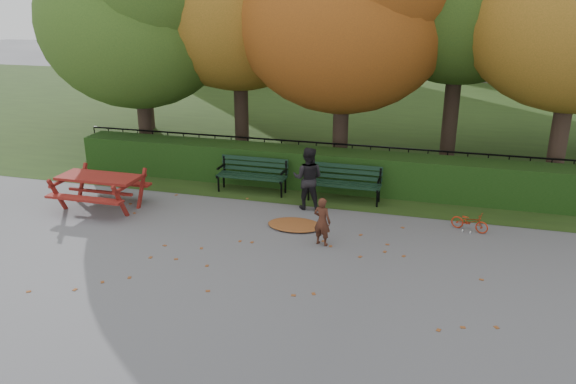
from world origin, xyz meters
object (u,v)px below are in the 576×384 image
(bench_left, at_px, (253,172))
(bench_right, at_px, (345,180))
(bicycle, at_px, (470,222))
(adult, at_px, (308,178))
(tree_a, at_px, (141,6))
(picnic_table, at_px, (99,183))
(child, at_px, (322,221))

(bench_left, distance_m, bench_right, 2.40)
(bench_left, bearing_deg, bicycle, -12.30)
(bench_left, bearing_deg, adult, -25.81)
(tree_a, bearing_deg, adult, -25.77)
(tree_a, bearing_deg, bench_right, -16.61)
(bench_left, height_order, picnic_table, picnic_table)
(adult, bearing_deg, bench_right, -134.54)
(bench_left, relative_size, bicycle, 2.23)
(tree_a, xyz_separation_m, picnic_table, (0.80, -4.03, -3.88))
(bench_left, bearing_deg, child, -48.35)
(bench_left, bearing_deg, bench_right, 0.00)
(tree_a, xyz_separation_m, child, (6.32, -4.61, -4.01))
(child, relative_size, bicycle, 1.26)
(picnic_table, bearing_deg, child, -6.12)
(bench_right, height_order, picnic_table, picnic_table)
(child, distance_m, bicycle, 3.33)
(tree_a, distance_m, picnic_table, 5.66)
(tree_a, distance_m, child, 8.79)
(child, distance_m, adult, 2.09)
(picnic_table, distance_m, child, 5.55)
(tree_a, relative_size, child, 7.34)
(picnic_table, bearing_deg, bench_right, 21.30)
(bench_right, distance_m, picnic_table, 5.89)
(tree_a, distance_m, adult, 7.22)
(bench_left, height_order, bicycle, bench_left)
(bench_right, bearing_deg, adult, -132.88)
(picnic_table, xyz_separation_m, bicycle, (8.44, 0.99, -0.42))
(tree_a, height_order, bench_right, tree_a)
(bench_right, height_order, adult, adult)
(tree_a, xyz_separation_m, bench_right, (6.29, -1.88, -4.00))
(bench_right, height_order, child, child)
(bench_right, xyz_separation_m, adult, (-0.74, -0.80, 0.23))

